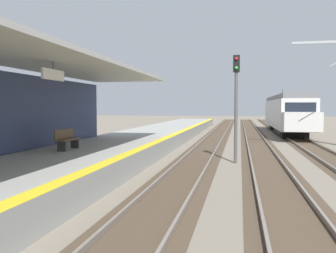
% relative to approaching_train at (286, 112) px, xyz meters
% --- Properties ---
extents(station_platform, '(5.00, 80.00, 0.91)m').
position_rel_approaching_train_xyz_m(station_platform, '(-11.20, -22.78, -1.73)').
color(station_platform, '#999993').
rests_on(station_platform, ground).
extents(track_pair_nearest_platform, '(2.34, 120.00, 0.16)m').
position_rel_approaching_train_xyz_m(track_pair_nearest_platform, '(-6.80, -18.78, -2.13)').
color(track_pair_nearest_platform, '#4C3D2D').
rests_on(track_pair_nearest_platform, ground).
extents(track_pair_middle, '(2.34, 120.00, 0.16)m').
position_rel_approaching_train_xyz_m(track_pair_middle, '(-3.40, -18.78, -2.13)').
color(track_pair_middle, '#4C3D2D').
rests_on(track_pair_middle, ground).
extents(track_pair_far_side, '(2.34, 120.00, 0.16)m').
position_rel_approaching_train_xyz_m(track_pair_far_side, '(-0.00, -18.78, -2.13)').
color(track_pair_far_side, '#4C3D2D').
rests_on(track_pair_far_side, ground).
extents(approaching_train, '(2.93, 19.60, 4.76)m').
position_rel_approaching_train_xyz_m(approaching_train, '(0.00, 0.00, 0.00)').
color(approaching_train, silver).
rests_on(approaching_train, ground).
extents(rail_signal_post, '(0.32, 0.34, 5.20)m').
position_rel_approaching_train_xyz_m(rail_signal_post, '(-4.86, -20.72, 1.02)').
color(rail_signal_post, '#4C4C4C').
rests_on(rail_signal_post, ground).
extents(platform_bench, '(0.45, 1.60, 0.88)m').
position_rel_approaching_train_xyz_m(platform_bench, '(-11.91, -24.24, -0.80)').
color(platform_bench, brown).
rests_on(platform_bench, station_platform).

